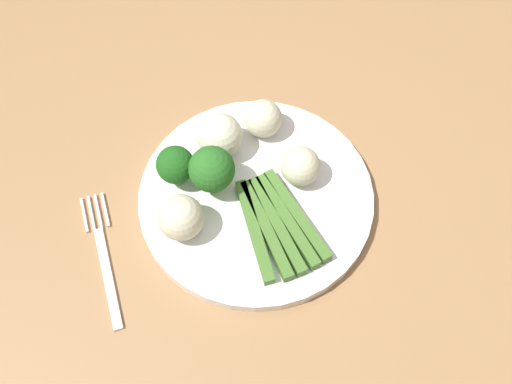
{
  "coord_description": "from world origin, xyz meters",
  "views": [
    {
      "loc": [
        -0.03,
        -0.36,
        1.35
      ],
      "look_at": [
        0.03,
        -0.04,
        0.77
      ],
      "focal_mm": 41.91,
      "sensor_mm": 36.0,
      "label": 1
    }
  ],
  "objects_px": {
    "dining_table": "(229,217)",
    "broccoli_front": "(212,170)",
    "cauliflower_back": "(181,218)",
    "cauliflower_near_fork": "(224,135)",
    "cauliflower_left": "(300,166)",
    "asparagus_bundle": "(276,224)",
    "broccoli_back_right": "(175,164)",
    "plate": "(256,197)",
    "fork": "(104,256)",
    "cauliflower_near_center": "(263,118)"
  },
  "relations": [
    {
      "from": "dining_table",
      "to": "broccoli_front",
      "type": "relative_size",
      "value": 22.04
    },
    {
      "from": "broccoli_back_right",
      "to": "cauliflower_near_center",
      "type": "xyz_separation_m",
      "value": [
        0.11,
        0.05,
        -0.01
      ]
    },
    {
      "from": "dining_table",
      "to": "plate",
      "type": "relative_size",
      "value": 5.2
    },
    {
      "from": "broccoli_back_right",
      "to": "dining_table",
      "type": "bearing_deg",
      "value": -1.99
    },
    {
      "from": "dining_table",
      "to": "cauliflower_back",
      "type": "distance_m",
      "value": 0.16
    },
    {
      "from": "dining_table",
      "to": "asparagus_bundle",
      "type": "distance_m",
      "value": 0.15
    },
    {
      "from": "cauliflower_near_fork",
      "to": "fork",
      "type": "bearing_deg",
      "value": -144.95
    },
    {
      "from": "dining_table",
      "to": "broccoli_back_right",
      "type": "distance_m",
      "value": 0.16
    },
    {
      "from": "asparagus_bundle",
      "to": "broccoli_back_right",
      "type": "relative_size",
      "value": 2.53
    },
    {
      "from": "dining_table",
      "to": "broccoli_back_right",
      "type": "relative_size",
      "value": 26.37
    },
    {
      "from": "plate",
      "to": "fork",
      "type": "distance_m",
      "value": 0.18
    },
    {
      "from": "dining_table",
      "to": "cauliflower_left",
      "type": "xyz_separation_m",
      "value": [
        0.08,
        -0.02,
        0.14
      ]
    },
    {
      "from": "cauliflower_near_center",
      "to": "cauliflower_near_fork",
      "type": "height_order",
      "value": "cauliflower_near_fork"
    },
    {
      "from": "cauliflower_back",
      "to": "cauliflower_near_fork",
      "type": "height_order",
      "value": "cauliflower_near_fork"
    },
    {
      "from": "broccoli_front",
      "to": "cauliflower_back",
      "type": "distance_m",
      "value": 0.06
    },
    {
      "from": "plate",
      "to": "fork",
      "type": "xyz_separation_m",
      "value": [
        -0.18,
        -0.04,
        -0.01
      ]
    },
    {
      "from": "asparagus_bundle",
      "to": "broccoli_back_right",
      "type": "xyz_separation_m",
      "value": [
        -0.1,
        0.08,
        0.02
      ]
    },
    {
      "from": "dining_table",
      "to": "broccoli_back_right",
      "type": "bearing_deg",
      "value": 178.01
    },
    {
      "from": "broccoli_back_right",
      "to": "fork",
      "type": "xyz_separation_m",
      "value": [
        -0.09,
        -0.08,
        -0.04
      ]
    },
    {
      "from": "plate",
      "to": "asparagus_bundle",
      "type": "height_order",
      "value": "asparagus_bundle"
    },
    {
      "from": "asparagus_bundle",
      "to": "cauliflower_left",
      "type": "bearing_deg",
      "value": 131.85
    },
    {
      "from": "broccoli_front",
      "to": "broccoli_back_right",
      "type": "distance_m",
      "value": 0.04
    },
    {
      "from": "broccoli_front",
      "to": "cauliflower_near_fork",
      "type": "distance_m",
      "value": 0.05
    },
    {
      "from": "dining_table",
      "to": "cauliflower_back",
      "type": "bearing_deg",
      "value": -132.14
    },
    {
      "from": "dining_table",
      "to": "cauliflower_near_fork",
      "type": "relative_size",
      "value": 26.07
    },
    {
      "from": "fork",
      "to": "cauliflower_back",
      "type": "bearing_deg",
      "value": -89.45
    },
    {
      "from": "asparagus_bundle",
      "to": "cauliflower_left",
      "type": "height_order",
      "value": "cauliflower_left"
    },
    {
      "from": "broccoli_back_right",
      "to": "fork",
      "type": "height_order",
      "value": "broccoli_back_right"
    },
    {
      "from": "asparagus_bundle",
      "to": "broccoli_front",
      "type": "relative_size",
      "value": 2.11
    },
    {
      "from": "dining_table",
      "to": "cauliflower_left",
      "type": "relative_size",
      "value": 30.74
    },
    {
      "from": "cauliflower_near_fork",
      "to": "cauliflower_left",
      "type": "xyz_separation_m",
      "value": [
        0.08,
        -0.06,
        -0.0
      ]
    },
    {
      "from": "asparagus_bundle",
      "to": "fork",
      "type": "relative_size",
      "value": 0.8
    },
    {
      "from": "plate",
      "to": "asparagus_bundle",
      "type": "relative_size",
      "value": 2.0
    },
    {
      "from": "cauliflower_near_center",
      "to": "fork",
      "type": "xyz_separation_m",
      "value": [
        -0.2,
        -0.12,
        -0.04
      ]
    },
    {
      "from": "asparagus_bundle",
      "to": "cauliflower_back",
      "type": "distance_m",
      "value": 0.1
    },
    {
      "from": "plate",
      "to": "cauliflower_back",
      "type": "bearing_deg",
      "value": -162.69
    },
    {
      "from": "asparagus_bundle",
      "to": "cauliflower_left",
      "type": "xyz_separation_m",
      "value": [
        0.04,
        0.06,
        0.02
      ]
    },
    {
      "from": "broccoli_back_right",
      "to": "cauliflower_back",
      "type": "bearing_deg",
      "value": -92.43
    },
    {
      "from": "broccoli_front",
      "to": "cauliflower_back",
      "type": "xyz_separation_m",
      "value": [
        -0.04,
        -0.05,
        -0.01
      ]
    },
    {
      "from": "cauliflower_left",
      "to": "cauliflower_near_fork",
      "type": "bearing_deg",
      "value": 144.63
    },
    {
      "from": "cauliflower_left",
      "to": "dining_table",
      "type": "bearing_deg",
      "value": 164.6
    },
    {
      "from": "plate",
      "to": "fork",
      "type": "bearing_deg",
      "value": -167.82
    },
    {
      "from": "plate",
      "to": "cauliflower_near_fork",
      "type": "bearing_deg",
      "value": 109.74
    },
    {
      "from": "dining_table",
      "to": "cauliflower_left",
      "type": "bearing_deg",
      "value": -15.4
    },
    {
      "from": "plate",
      "to": "cauliflower_left",
      "type": "bearing_deg",
      "value": 14.16
    },
    {
      "from": "cauliflower_near_center",
      "to": "cauliflower_near_fork",
      "type": "relative_size",
      "value": 0.85
    },
    {
      "from": "cauliflower_near_fork",
      "to": "broccoli_back_right",
      "type": "bearing_deg",
      "value": -152.68
    },
    {
      "from": "asparagus_bundle",
      "to": "cauliflower_back",
      "type": "relative_size",
      "value": 2.64
    },
    {
      "from": "dining_table",
      "to": "cauliflower_back",
      "type": "relative_size",
      "value": 27.55
    },
    {
      "from": "broccoli_front",
      "to": "fork",
      "type": "bearing_deg",
      "value": -156.43
    }
  ]
}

